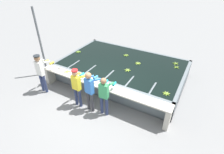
{
  "coord_description": "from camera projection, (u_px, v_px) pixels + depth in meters",
  "views": [
    {
      "loc": [
        3.07,
        -4.21,
        4.63
      ],
      "look_at": [
        0.0,
        1.21,
        0.58
      ],
      "focal_mm": 28.0,
      "sensor_mm": 36.0,
      "label": 1
    }
  ],
  "objects": [
    {
      "name": "worker_2",
      "position": [
        90.0,
        88.0,
        6.1
      ],
      "size": [
        0.47,
        0.73,
        1.63
      ],
      "color": "#38383D",
      "rests_on": "ground"
    },
    {
      "name": "banana_bunch_floating_1",
      "position": [
        176.0,
        63.0,
        7.89
      ],
      "size": [
        0.27,
        0.27,
        0.08
      ],
      "color": "#8CB738",
      "rests_on": "wash_tank"
    },
    {
      "name": "wash_tank",
      "position": [
        122.0,
        70.0,
        8.24
      ],
      "size": [
        5.53,
        3.5,
        0.83
      ],
      "color": "slate",
      "rests_on": "ground"
    },
    {
      "name": "support_post_left",
      "position": [
        41.0,
        44.0,
        7.88
      ],
      "size": [
        0.09,
        0.09,
        3.2
      ],
      "color": "slate",
      "rests_on": "ground"
    },
    {
      "name": "banana_bunch_ledge_0",
      "position": [
        80.0,
        76.0,
        7.0
      ],
      "size": [
        0.24,
        0.24,
        0.08
      ],
      "color": "#93BC3D",
      "rests_on": "work_ledge"
    },
    {
      "name": "banana_bunch_floating_4",
      "position": [
        126.0,
        55.0,
        8.6
      ],
      "size": [
        0.28,
        0.27,
        0.08
      ],
      "color": "#8CB738",
      "rests_on": "wash_tank"
    },
    {
      "name": "worker_0",
      "position": [
        41.0,
        70.0,
        7.01
      ],
      "size": [
        0.41,
        0.72,
        1.71
      ],
      "color": "navy",
      "rests_on": "ground"
    },
    {
      "name": "knife_0",
      "position": [
        60.0,
        69.0,
        7.48
      ],
      "size": [
        0.34,
        0.15,
        0.02
      ],
      "color": "silver",
      "rests_on": "work_ledge"
    },
    {
      "name": "worker_1",
      "position": [
        77.0,
        85.0,
        6.31
      ],
      "size": [
        0.44,
        0.72,
        1.6
      ],
      "color": "navy",
      "rests_on": "ground"
    },
    {
      "name": "banana_bunch_floating_3",
      "position": [
        166.0,
        93.0,
        6.06
      ],
      "size": [
        0.28,
        0.28,
        0.08
      ],
      "color": "#93BC3D",
      "rests_on": "wash_tank"
    },
    {
      "name": "worker_3",
      "position": [
        104.0,
        93.0,
        5.96
      ],
      "size": [
        0.44,
        0.72,
        1.56
      ],
      "color": "navy",
      "rests_on": "ground"
    },
    {
      "name": "work_ledge",
      "position": [
        99.0,
        88.0,
        6.69
      ],
      "size": [
        5.53,
        0.45,
        0.83
      ],
      "color": "#B7B2A3",
      "rests_on": "ground"
    },
    {
      "name": "banana_bunch_ledge_1",
      "position": [
        67.0,
        72.0,
        7.28
      ],
      "size": [
        0.24,
        0.24,
        0.08
      ],
      "color": "#9EC642",
      "rests_on": "work_ledge"
    },
    {
      "name": "ground_plane",
      "position": [
        97.0,
        104.0,
        6.86
      ],
      "size": [
        80.0,
        80.0,
        0.0
      ],
      "primitive_type": "plane",
      "color": "gray",
      "rests_on": "ground"
    },
    {
      "name": "banana_bunch_floating_2",
      "position": [
        138.0,
        63.0,
        7.91
      ],
      "size": [
        0.28,
        0.28,
        0.08
      ],
      "color": "#9EC642",
      "rests_on": "wash_tank"
    },
    {
      "name": "banana_bunch_floating_6",
      "position": [
        128.0,
        70.0,
        7.39
      ],
      "size": [
        0.28,
        0.28,
        0.08
      ],
      "color": "#9EC642",
      "rests_on": "wash_tank"
    },
    {
      "name": "banana_bunch_floating_5",
      "position": [
        78.0,
        52.0,
        8.93
      ],
      "size": [
        0.28,
        0.28,
        0.08
      ],
      "color": "#75A333",
      "rests_on": "wash_tank"
    },
    {
      "name": "banana_bunch_floating_0",
      "position": [
        176.0,
        67.0,
        7.6
      ],
      "size": [
        0.26,
        0.26,
        0.08
      ],
      "color": "#8CB738",
      "rests_on": "wash_tank"
    }
  ]
}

